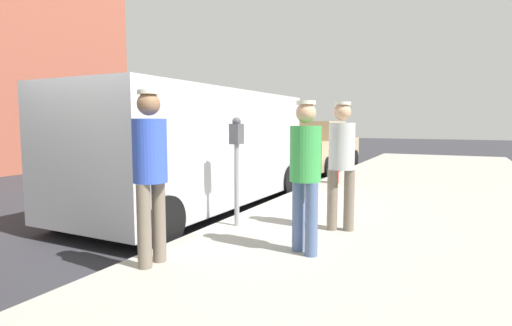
{
  "coord_description": "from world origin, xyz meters",
  "views": [
    {
      "loc": [
        4.08,
        -4.09,
        1.59
      ],
      "look_at": [
        1.65,
        0.82,
        1.05
      ],
      "focal_mm": 28.5,
      "sensor_mm": 36.0,
      "label": 1
    }
  ],
  "objects_px": {
    "pedestrian_in_gray": "(342,157)",
    "fire_hydrant": "(334,166)",
    "pedestrian_in_blue": "(150,166)",
    "parked_sedan_ahead": "(316,148)",
    "parking_meter_near": "(237,153)",
    "pedestrian_in_green": "(305,167)",
    "parked_van": "(196,147)"
  },
  "relations": [
    {
      "from": "parking_meter_near",
      "to": "parked_sedan_ahead",
      "type": "height_order",
      "value": "parking_meter_near"
    },
    {
      "from": "pedestrian_in_blue",
      "to": "pedestrian_in_gray",
      "type": "relative_size",
      "value": 1.03
    },
    {
      "from": "pedestrian_in_green",
      "to": "fire_hydrant",
      "type": "xyz_separation_m",
      "value": [
        -1.16,
        5.39,
        -0.54
      ]
    },
    {
      "from": "pedestrian_in_green",
      "to": "pedestrian_in_gray",
      "type": "xyz_separation_m",
      "value": [
        0.11,
        1.14,
        0.03
      ]
    },
    {
      "from": "pedestrian_in_gray",
      "to": "fire_hydrant",
      "type": "distance_m",
      "value": 4.47
    },
    {
      "from": "parking_meter_near",
      "to": "pedestrian_in_blue",
      "type": "bearing_deg",
      "value": -90.26
    },
    {
      "from": "parking_meter_near",
      "to": "fire_hydrant",
      "type": "height_order",
      "value": "parking_meter_near"
    },
    {
      "from": "pedestrian_in_gray",
      "to": "parked_sedan_ahead",
      "type": "relative_size",
      "value": 0.39
    },
    {
      "from": "parking_meter_near",
      "to": "parked_sedan_ahead",
      "type": "xyz_separation_m",
      "value": [
        -1.54,
        8.35,
        -0.43
      ]
    },
    {
      "from": "parking_meter_near",
      "to": "pedestrian_in_green",
      "type": "xyz_separation_m",
      "value": [
        1.26,
        -0.73,
        -0.07
      ]
    },
    {
      "from": "pedestrian_in_green",
      "to": "parked_sedan_ahead",
      "type": "distance_m",
      "value": 9.51
    },
    {
      "from": "parking_meter_near",
      "to": "pedestrian_in_gray",
      "type": "height_order",
      "value": "pedestrian_in_gray"
    },
    {
      "from": "parked_sedan_ahead",
      "to": "fire_hydrant",
      "type": "bearing_deg",
      "value": -66.08
    },
    {
      "from": "pedestrian_in_blue",
      "to": "pedestrian_in_green",
      "type": "bearing_deg",
      "value": 39.13
    },
    {
      "from": "fire_hydrant",
      "to": "parking_meter_near",
      "type": "bearing_deg",
      "value": -91.23
    },
    {
      "from": "parking_meter_near",
      "to": "parked_van",
      "type": "height_order",
      "value": "parked_van"
    },
    {
      "from": "pedestrian_in_gray",
      "to": "parked_van",
      "type": "relative_size",
      "value": 0.33
    },
    {
      "from": "pedestrian_in_green",
      "to": "pedestrian_in_gray",
      "type": "height_order",
      "value": "pedestrian_in_gray"
    },
    {
      "from": "pedestrian_in_gray",
      "to": "fire_hydrant",
      "type": "height_order",
      "value": "pedestrian_in_gray"
    },
    {
      "from": "fire_hydrant",
      "to": "pedestrian_in_gray",
      "type": "bearing_deg",
      "value": -73.39
    },
    {
      "from": "pedestrian_in_blue",
      "to": "pedestrian_in_green",
      "type": "xyz_separation_m",
      "value": [
        1.27,
        1.03,
        -0.06
      ]
    },
    {
      "from": "pedestrian_in_green",
      "to": "parked_sedan_ahead",
      "type": "bearing_deg",
      "value": 107.14
    },
    {
      "from": "pedestrian_in_blue",
      "to": "parked_sedan_ahead",
      "type": "height_order",
      "value": "pedestrian_in_blue"
    },
    {
      "from": "pedestrian_in_gray",
      "to": "fire_hydrant",
      "type": "relative_size",
      "value": 2.0
    },
    {
      "from": "pedestrian_in_blue",
      "to": "fire_hydrant",
      "type": "height_order",
      "value": "pedestrian_in_blue"
    },
    {
      "from": "pedestrian_in_blue",
      "to": "pedestrian_in_gray",
      "type": "height_order",
      "value": "pedestrian_in_blue"
    },
    {
      "from": "pedestrian_in_gray",
      "to": "parked_sedan_ahead",
      "type": "xyz_separation_m",
      "value": [
        -2.91,
        7.95,
        -0.39
      ]
    },
    {
      "from": "pedestrian_in_green",
      "to": "pedestrian_in_gray",
      "type": "distance_m",
      "value": 1.14
    },
    {
      "from": "pedestrian_in_blue",
      "to": "fire_hydrant",
      "type": "relative_size",
      "value": 2.05
    },
    {
      "from": "pedestrian_in_blue",
      "to": "pedestrian_in_gray",
      "type": "xyz_separation_m",
      "value": [
        1.38,
        2.17,
        -0.03
      ]
    },
    {
      "from": "fire_hydrant",
      "to": "parked_van",
      "type": "bearing_deg",
      "value": -114.74
    },
    {
      "from": "parking_meter_near",
      "to": "parked_van",
      "type": "relative_size",
      "value": 0.29
    }
  ]
}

